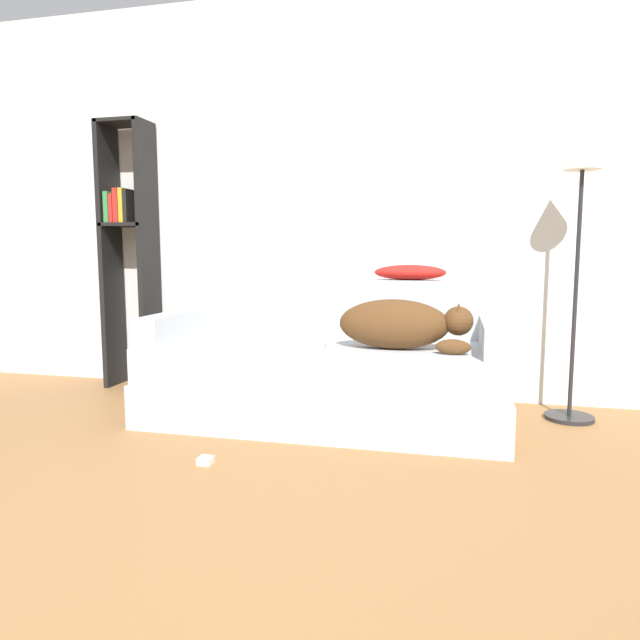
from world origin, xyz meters
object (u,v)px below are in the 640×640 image
Objects in this scene: bookshelf at (128,242)px; power_adapter at (205,461)px; floor_lamp at (580,205)px; dog at (401,324)px; throw_pillow at (410,272)px; couch at (324,383)px; laptop at (299,344)px.

bookshelf reaches higher than power_adapter.
bookshelf is 2.98m from floor_lamp.
floor_lamp reaches higher than dog.
power_adapter is (-0.84, -1.16, -0.84)m from throw_pillow.
bookshelf is 29.01× the size of power_adapter.
floor_lamp is (1.40, 0.36, 1.02)m from couch.
bookshelf reaches higher than dog.
couch is 0.29m from laptop.
dog is 1.24m from floor_lamp.
dog is 0.38× the size of bookshelf.
bookshelf reaches higher than throw_pillow.
dog is 11.07× the size of power_adapter.
dog is (0.45, -0.08, 0.37)m from couch.
throw_pillow is at bearing 30.98° from laptop.
laptop is 0.87m from power_adapter.
bookshelf is (-2.01, 0.60, 0.46)m from dog.
laptop is at bearing -141.41° from throw_pillow.
bookshelf reaches higher than couch.
power_adapter is at bearing -138.63° from dog.
dog reaches higher than power_adapter.
dog is at bearing -9.83° from couch.
throw_pillow is (0.01, 0.43, 0.27)m from dog.
bookshelf is 1.14× the size of floor_lamp.
couch is at bearing 33.66° from laptop.
floor_lamp is 2.46m from power_adapter.
couch is at bearing -18.43° from bookshelf.
laptop is (-0.12, -0.10, 0.24)m from couch.
bookshelf is (-2.02, 0.17, 0.19)m from throw_pillow.
power_adapter is (1.19, -1.33, -1.03)m from bookshelf.
couch is at bearing -142.14° from throw_pillow.
floor_lamp is at bearing 14.21° from couch.
floor_lamp is (0.96, 0.43, 0.65)m from dog.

